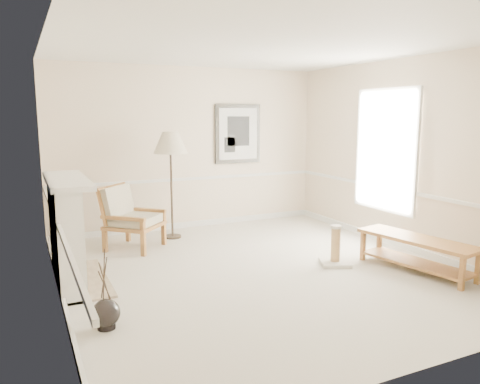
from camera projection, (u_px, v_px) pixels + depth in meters
name	position (u px, v px, depth m)	size (l,w,h in m)	color
ground	(260.00, 270.00, 6.25)	(5.50, 5.50, 0.00)	silver
room	(267.00, 130.00, 6.07)	(5.04, 5.54, 2.92)	beige
fireplace	(67.00, 232.00, 5.69)	(0.64, 1.64, 1.31)	white
floor_vase	(106.00, 314.00, 4.53)	(0.28, 0.28, 0.81)	black
armchair	(128.00, 215.00, 7.23)	(1.08, 1.08, 0.98)	#A16234
floor_lamp	(170.00, 146.00, 7.67)	(0.73, 0.73, 1.78)	black
bench	(417.00, 249.00, 6.17)	(0.77, 1.66, 0.46)	#A16234
scratching_post	(335.00, 252.00, 6.47)	(0.52, 0.52, 0.56)	white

